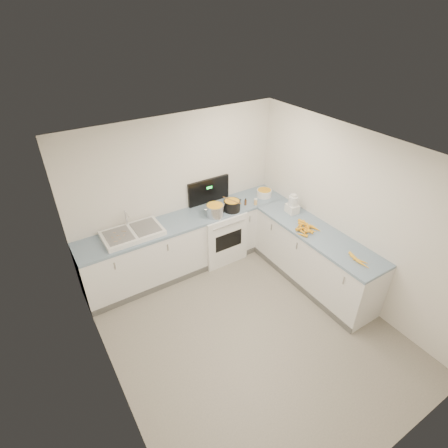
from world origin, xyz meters
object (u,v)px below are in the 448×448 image
black_pot (232,206)px  mixing_bowl (264,193)px  sink (133,233)px  food_processor (293,205)px  extract_bottle (246,202)px  spice_jar (256,202)px  stove (218,232)px  steel_pot (215,211)px

black_pot → mixing_bowl: (0.74, 0.11, -0.02)m
black_pot → sink: bearing=173.9°
sink → mixing_bowl: size_ratio=3.28×
sink → food_processor: size_ratio=2.63×
black_pot → extract_bottle: black_pot is taller
extract_bottle → mixing_bowl: bearing=10.0°
black_pot → spice_jar: 0.44m
stove → steel_pot: stove is taller
spice_jar → food_processor: 0.63m
spice_jar → stove: bearing=160.7°
stove → black_pot: stove is taller
steel_pot → extract_bottle: steel_pot is taller
steel_pot → food_processor: size_ratio=0.88×
extract_bottle → black_pot: bearing=-175.0°
mixing_bowl → black_pot: bearing=-171.9°
mixing_bowl → food_processor: 0.69m
sink → stove: bearing=-0.6°
sink → black_pot: bearing=-6.1°
stove → mixing_bowl: (0.92, -0.05, 0.53)m
stove → mixing_bowl: bearing=-3.3°
stove → extract_bottle: (0.46, -0.13, 0.51)m
stove → spice_jar: stove is taller
stove → extract_bottle: stove is taller
black_pot → extract_bottle: bearing=5.0°
black_pot → steel_pot: bearing=179.1°
food_processor → black_pot: bearing=143.6°
sink → mixing_bowl: sink is taller
extract_bottle → food_processor: bearing=-50.8°
stove → sink: size_ratio=1.58×
steel_pot → mixing_bowl: steel_pot is taller
stove → steel_pot: 0.59m
sink → steel_pot: (1.30, -0.17, 0.05)m
extract_bottle → food_processor: (0.49, -0.60, 0.09)m
extract_bottle → stove: bearing=163.9°
sink → spice_jar: (2.06, -0.23, 0.01)m
black_pot → spice_jar: bearing=-7.2°
steel_pot → black_pot: (0.32, -0.01, -0.01)m
mixing_bowl → extract_bottle: size_ratio=2.71×
sink → black_pot: 1.63m
steel_pot → food_processor: food_processor is taller
food_processor → sink: bearing=162.6°
stove → sink: bearing=179.4°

